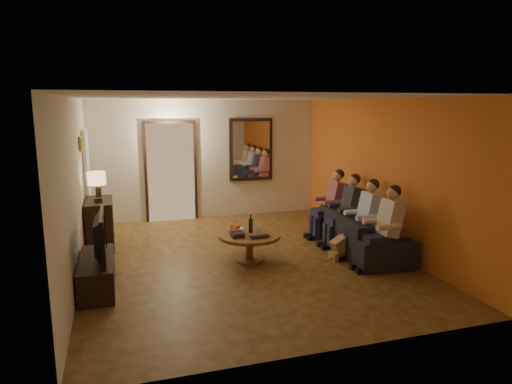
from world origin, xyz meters
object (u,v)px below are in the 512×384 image
object	(u,v)px
sofa	(361,232)
person_d	(332,206)
tv_stand	(97,274)
person_a	(386,231)
table_lamp	(97,187)
dresser	(100,224)
tv	(94,236)
person_c	(348,213)
dog	(344,242)
laptop	(261,238)
coffee_table	(250,248)
bowl	(235,230)
wine_bottle	(251,223)
person_b	(365,221)

from	to	relation	value
sofa	person_d	world-z (taller)	person_d
tv_stand	person_a	size ratio (longest dim) A/B	1.09
table_lamp	person_a	size ratio (longest dim) A/B	0.45
dresser	tv	xyz separation A→B (m)	(0.00, -1.98, 0.33)
person_c	dog	bearing A→B (deg)	-121.56
tv_stand	person_a	bearing A→B (deg)	-6.20
person_c	laptop	size ratio (longest dim) A/B	3.65
dresser	sofa	bearing A→B (deg)	-19.58
tv_stand	coffee_table	distance (m)	2.36
dresser	person_d	bearing A→B (deg)	-8.55
tv	person_a	xyz separation A→B (m)	(4.21, -0.46, -0.15)
coffee_table	laptop	bearing A→B (deg)	-70.35
tv	bowl	size ratio (longest dim) A/B	4.23
table_lamp	wine_bottle	size ratio (longest dim) A/B	1.74
person_a	person_d	size ratio (longest dim) A/B	1.00
person_c	coffee_table	bearing A→B (deg)	-171.86
dresser	person_d	distance (m)	4.26
sofa	person_d	distance (m)	0.94
person_a	laptop	bearing A→B (deg)	160.12
dog	wine_bottle	bearing A→B (deg)	153.72
dresser	coffee_table	size ratio (longest dim) A/B	0.96
person_b	tv	bearing A→B (deg)	-178.05
sofa	table_lamp	bearing A→B (deg)	79.13
person_a	laptop	xyz separation A→B (m)	(-1.79, 0.65, -0.14)
person_c	tv	bearing A→B (deg)	-169.98
person_c	person_d	size ratio (longest dim) A/B	1.00
sofa	person_a	size ratio (longest dim) A/B	1.90
dog	dresser	bearing A→B (deg)	144.79
bowl	sofa	bearing A→B (deg)	-6.53
tv	person_d	size ratio (longest dim) A/B	0.91
person_a	dog	xyz separation A→B (m)	(-0.38, 0.59, -0.32)
person_d	laptop	world-z (taller)	person_d
tv_stand	person_d	world-z (taller)	person_d
tv_stand	tv	size ratio (longest dim) A/B	1.20
wine_bottle	tv	bearing A→B (deg)	-166.39
dresser	coffee_table	distance (m)	2.77
sofa	person_b	bearing A→B (deg)	167.64
person_d	bowl	xyz separation A→B (m)	(-2.07, -0.65, -0.12)
sofa	person_d	bearing A→B (deg)	12.42
person_d	wine_bottle	bearing A→B (deg)	-157.32
person_c	wine_bottle	distance (m)	1.85
table_lamp	dog	world-z (taller)	table_lamp
tv_stand	sofa	xyz separation A→B (m)	(4.31, 0.44, 0.11)
sofa	person_c	size ratio (longest dim) A/B	1.90
tv_stand	person_a	distance (m)	4.25
person_d	coffee_table	size ratio (longest dim) A/B	1.20
sofa	wine_bottle	xyz separation A→B (m)	(-1.94, 0.13, 0.27)
laptop	person_d	bearing A→B (deg)	25.18
laptop	tv	bearing A→B (deg)	177.06
table_lamp	wine_bottle	world-z (taller)	table_lamp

